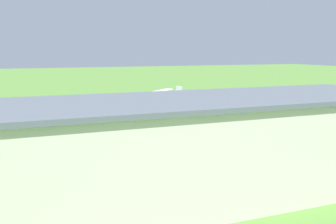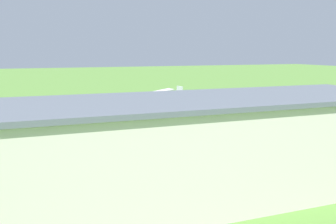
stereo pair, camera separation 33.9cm
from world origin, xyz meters
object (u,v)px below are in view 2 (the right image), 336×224
Objects in this scene: truck_delivery_white at (255,123)px; person_walking_on_apron at (99,140)px; hangar at (205,147)px; biplane at (166,97)px; person_beside_truck at (280,139)px.

person_walking_on_apron is at bearing -5.62° from truck_delivery_white.
biplane is at bearing -106.02° from hangar.
hangar is 4.78× the size of biplane.
person_beside_truck is (-5.89, 23.22, -2.70)m from biplane.
truck_delivery_white is (-5.78, 18.19, -1.74)m from biplane.
hangar reaches higher than person_walking_on_apron.
hangar is at bearing 45.17° from truck_delivery_white.
biplane is at bearing -132.00° from person_walking_on_apron.
truck_delivery_white is (-15.48, -15.57, -2.17)m from hangar.
person_walking_on_apron is (20.36, -2.00, -0.92)m from truck_delivery_white.
truck_delivery_white is 5.13m from person_beside_truck.
truck_delivery_white reaches higher than person_walking_on_apron.
person_walking_on_apron reaches higher than person_beside_truck.
hangar is at bearing 105.53° from person_walking_on_apron.
hangar is 19.07m from person_beside_truck.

